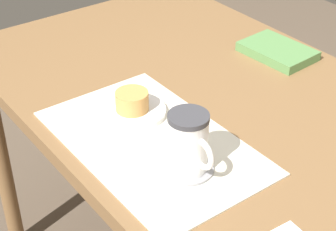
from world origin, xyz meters
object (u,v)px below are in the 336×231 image
(dining_table, at_px, (211,128))
(small_book, at_px, (277,51))
(pastry, at_px, (132,101))
(pastry_plate, at_px, (132,112))
(coffee_mug, at_px, (189,143))

(dining_table, distance_m, small_book, 0.29)
(pastry, bearing_deg, pastry_plate, 0.00)
(pastry, bearing_deg, small_book, 91.36)
(dining_table, xyz_separation_m, pastry, (-0.05, -0.18, 0.12))
(dining_table, height_order, pastry, pastry)
(coffee_mug, bearing_deg, pastry_plate, 174.16)
(pastry_plate, bearing_deg, coffee_mug, -5.84)
(pastry, bearing_deg, dining_table, 74.09)
(pastry_plate, distance_m, coffee_mug, 0.23)
(pastry_plate, bearing_deg, small_book, 91.36)
(pastry_plate, xyz_separation_m, pastry, (0.00, 0.00, 0.03))
(small_book, bearing_deg, coffee_mug, -67.58)
(pastry_plate, height_order, small_book, small_book)
(dining_table, bearing_deg, pastry_plate, -105.91)
(dining_table, bearing_deg, pastry, -105.91)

